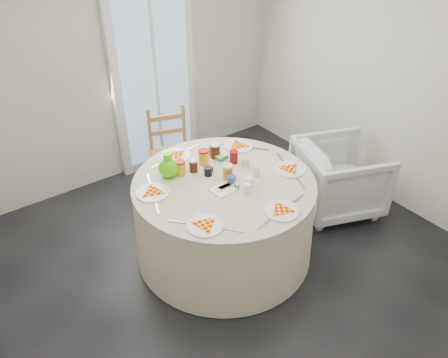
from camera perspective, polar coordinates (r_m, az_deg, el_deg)
floor at (r=3.99m, az=0.96°, el=-11.27°), size 4.00×4.00×0.00m
wall_back at (r=4.81m, az=-13.97°, el=14.41°), size 4.00×0.02×2.60m
wall_right at (r=4.60m, az=21.86°, el=12.10°), size 0.02×4.00×2.60m
glass_door at (r=5.01m, az=-9.11°, el=12.68°), size 1.00×0.08×2.10m
table at (r=3.89m, az=0.00°, el=-5.21°), size 1.59×1.59×0.81m
wooden_chair at (r=4.64m, az=-6.75°, el=3.13°), size 0.53×0.52×0.96m
armchair at (r=4.57m, az=14.81°, el=0.44°), size 0.97×1.00×0.81m
place_settings at (r=3.65m, az=0.00°, el=-0.39°), size 1.70×1.70×0.03m
jar_cluster at (r=3.79m, az=-2.27°, el=1.89°), size 0.61×0.46×0.16m
butter_tub at (r=3.95m, az=-0.33°, el=2.73°), size 0.12×0.09×0.04m
green_pitcher at (r=3.69m, az=-7.27°, el=1.55°), size 0.19×0.19×0.22m
cheese_platter at (r=3.56m, az=0.27°, el=-1.38°), size 0.25×0.17×0.03m
mugs_glasses at (r=3.72m, az=1.24°, el=1.03°), size 0.65×0.65×0.09m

